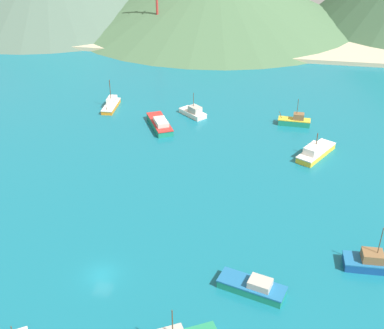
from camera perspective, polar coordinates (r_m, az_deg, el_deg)
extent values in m
cube|color=#146B7F|center=(89.97, -4.15, -0.16)|extent=(260.00, 280.00, 0.50)
cube|color=#198466|center=(63.66, 7.02, -14.18)|extent=(8.85, 5.02, 1.03)
cube|color=#1E669E|center=(63.23, 7.06, -13.78)|extent=(9.03, 5.12, 0.20)
cube|color=#B2ADA3|center=(62.64, 8.02, -13.67)|extent=(3.27, 2.83, 0.92)
cube|color=#198466|center=(107.13, 11.91, 4.87)|extent=(6.74, 2.47, 1.19)
cube|color=gold|center=(106.85, 11.94, 5.21)|extent=(6.87, 2.51, 0.20)
cube|color=brown|center=(106.55, 12.43, 5.54)|extent=(2.29, 1.75, 1.35)
cylinder|color=#4C3823|center=(106.58, 10.38, 5.74)|extent=(0.69, 0.15, 1.61)
cylinder|color=#4C3823|center=(105.65, 12.33, 6.70)|extent=(0.11, 0.11, 3.23)
cylinder|color=#4C3823|center=(53.83, -2.32, -18.02)|extent=(0.13, 0.13, 3.45)
cube|color=#198466|center=(104.06, -3.82, 4.71)|extent=(7.77, 10.71, 1.17)
cube|color=red|center=(103.77, -3.84, 5.05)|extent=(7.92, 10.92, 0.20)
cube|color=beige|center=(102.39, -3.66, 5.04)|extent=(4.22, 5.06, 0.88)
cube|color=orange|center=(114.84, -9.49, 6.74)|extent=(3.02, 8.38, 0.83)
cube|color=white|center=(114.64, -9.51, 6.97)|extent=(3.08, 8.54, 0.20)
cube|color=silver|center=(115.28, -9.41, 7.51)|extent=(2.08, 3.50, 1.28)
cylinder|color=#4C3823|center=(111.19, -10.02, 6.46)|extent=(0.15, 0.52, 1.13)
cylinder|color=#4C3823|center=(113.64, -9.61, 8.72)|extent=(0.17, 0.17, 4.46)
cube|color=gold|center=(95.44, 14.37, 1.31)|extent=(7.68, 10.29, 1.05)
cube|color=white|center=(95.16, 14.42, 1.64)|extent=(7.83, 10.49, 0.20)
cube|color=silver|center=(93.78, 14.12, 1.79)|extent=(4.11, 4.81, 1.36)
cylinder|color=#4C3823|center=(93.65, 14.50, 2.96)|extent=(0.19, 0.19, 2.31)
cube|color=silver|center=(109.52, 0.08, 6.01)|extent=(6.80, 6.32, 0.87)
cube|color=white|center=(109.31, 0.08, 6.26)|extent=(6.94, 6.45, 0.20)
cube|color=#B2ADA3|center=(108.41, 0.36, 6.51)|extent=(3.40, 3.31, 1.36)
cylinder|color=#4C3823|center=(107.96, 0.17, 7.67)|extent=(0.11, 0.11, 3.04)
cube|color=#14478C|center=(70.88, 21.19, -10.96)|extent=(9.48, 3.36, 1.13)
cube|color=#1E669E|center=(70.47, 21.29, -10.54)|extent=(9.67, 3.43, 0.20)
cube|color=brown|center=(69.73, 20.46, -10.05)|extent=(2.81, 2.35, 1.28)
cylinder|color=#4C3823|center=(68.27, 21.30, -8.33)|extent=(0.11, 0.11, 4.07)
cube|color=#C6B793|center=(161.01, 2.83, 13.85)|extent=(247.00, 24.17, 1.20)
cylinder|color=#B7332D|center=(164.02, -4.15, 18.39)|extent=(0.77, 0.77, 25.01)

